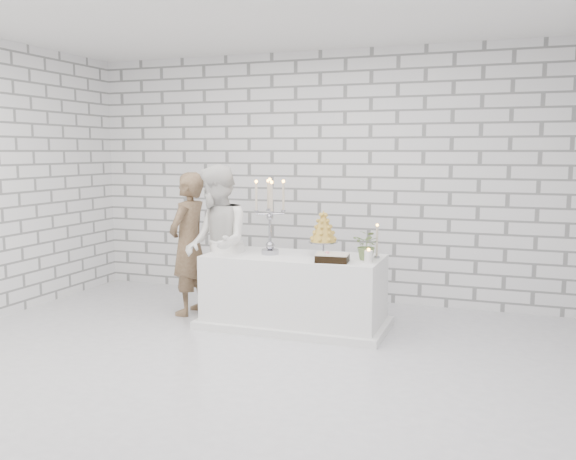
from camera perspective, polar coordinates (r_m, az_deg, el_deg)
The scene contains 13 objects.
ground at distance 5.43m, azimuth -4.92°, elevation -12.09°, with size 6.00×5.00×0.01m, color silver.
ceiling at distance 5.26m, azimuth -5.31°, elevation 20.43°, with size 6.00×5.00×0.01m, color white.
wall_back at distance 7.47m, azimuth 2.96°, elevation 5.00°, with size 6.00×0.01×3.00m, color white.
wall_front at distance 3.06m, azimuth -25.11°, elevation 0.87°, with size 6.00×0.01×3.00m, color white.
cake_table at distance 6.32m, azimuth 0.56°, elevation -5.73°, with size 1.80×0.80×0.75m, color white.
groom at distance 6.85m, azimuth -9.26°, elevation -1.28°, with size 0.58×0.38×1.58m, color brown.
bride at distance 6.45m, azimuth -6.66°, elevation -1.34°, with size 0.81×0.63×1.67m, color white.
candelabra at distance 6.26m, azimuth -1.70°, elevation 1.28°, with size 0.32×0.32×0.79m, color #9897A1, non-canonical shape.
croquembouche at distance 6.22m, azimuth 3.31°, elevation -0.27°, with size 0.30×0.30×0.46m, color #A67F2D, non-canonical shape.
chocolate_cake at distance 5.89m, azimuth 4.16°, elevation -2.59°, with size 0.31×0.22×0.08m, color black.
pillar_candle at distance 5.87m, azimuth 7.52°, elevation -2.49°, with size 0.08×0.08×0.12m, color white.
extra_taper at distance 6.14m, azimuth 8.30°, elevation -1.12°, with size 0.06×0.06×0.32m, color #C3B49C.
flowers at distance 6.01m, azimuth 7.43°, elevation -1.41°, with size 0.26×0.23×0.29m, color #3F6132.
Camera 1 is at (2.15, -4.65, 1.81)m, focal length 38.10 mm.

